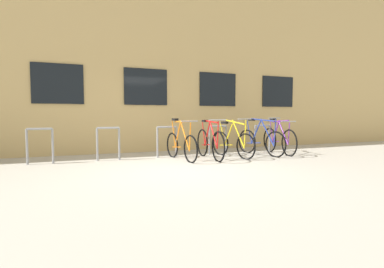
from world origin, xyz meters
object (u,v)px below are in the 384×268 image
bicycle_yellow (232,143)px  bicycle_red (210,143)px  bicycle_purple (279,140)px  bicycle_blue (260,141)px  bicycle_orange (181,145)px

bicycle_yellow → bicycle_red: (-0.69, -0.06, 0.03)m
bicycle_yellow → bicycle_purple: (1.59, 0.11, 0.03)m
bicycle_blue → bicycle_yellow: bicycle_blue is taller
bicycle_orange → bicycle_purple: size_ratio=0.94×
bicycle_orange → bicycle_yellow: bearing=-1.1°
bicycle_blue → bicycle_purple: bicycle_blue is taller
bicycle_blue → bicycle_yellow: size_ratio=1.07×
bicycle_purple → bicycle_red: bearing=-176.0°
bicycle_orange → bicycle_red: (0.76, -0.08, 0.03)m
bicycle_blue → bicycle_red: bearing=-174.8°
bicycle_blue → bicycle_red: size_ratio=0.97×
bicycle_yellow → bicycle_purple: size_ratio=0.92×
bicycle_purple → bicycle_orange: bearing=-178.6°
bicycle_blue → bicycle_orange: (-2.40, -0.06, -0.01)m
bicycle_blue → bicycle_orange: size_ratio=1.05×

